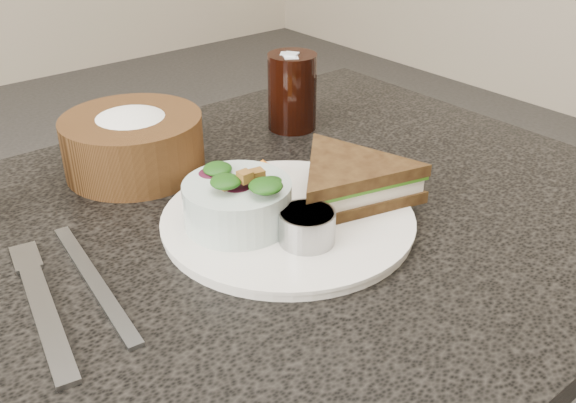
% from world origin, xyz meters
% --- Properties ---
extents(dinner_plate, '(0.27, 0.27, 0.01)m').
position_xyz_m(dinner_plate, '(0.05, -0.03, 0.76)').
color(dinner_plate, silver).
rests_on(dinner_plate, dining_table).
extents(sandwich, '(0.22, 0.22, 0.05)m').
position_xyz_m(sandwich, '(0.13, -0.04, 0.79)').
color(sandwich, '#483116').
rests_on(sandwich, dinner_plate).
extents(salad_bowl, '(0.12, 0.12, 0.07)m').
position_xyz_m(salad_bowl, '(0.00, -0.00, 0.80)').
color(salad_bowl, '#B2C5BB').
rests_on(salad_bowl, dinner_plate).
extents(dressing_ramekin, '(0.07, 0.07, 0.03)m').
position_xyz_m(dressing_ramekin, '(0.04, -0.08, 0.78)').
color(dressing_ramekin, gray).
rests_on(dressing_ramekin, dinner_plate).
extents(orange_wedge, '(0.08, 0.08, 0.03)m').
position_xyz_m(orange_wedge, '(0.09, 0.06, 0.77)').
color(orange_wedge, orange).
rests_on(orange_wedge, dinner_plate).
extents(fork, '(0.06, 0.20, 0.01)m').
position_xyz_m(fork, '(-0.21, -0.01, 0.75)').
color(fork, '#969798').
rests_on(fork, dining_table).
extents(knife, '(0.04, 0.22, 0.00)m').
position_xyz_m(knife, '(-0.16, 0.01, 0.75)').
color(knife, '#8F9499').
rests_on(knife, dining_table).
extents(bread_basket, '(0.19, 0.19, 0.10)m').
position_xyz_m(bread_basket, '(-0.01, 0.21, 0.80)').
color(bread_basket, '#523318').
rests_on(bread_basket, dining_table).
extents(cola_glass, '(0.09, 0.09, 0.12)m').
position_xyz_m(cola_glass, '(0.24, 0.19, 0.81)').
color(cola_glass, black).
rests_on(cola_glass, dining_table).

